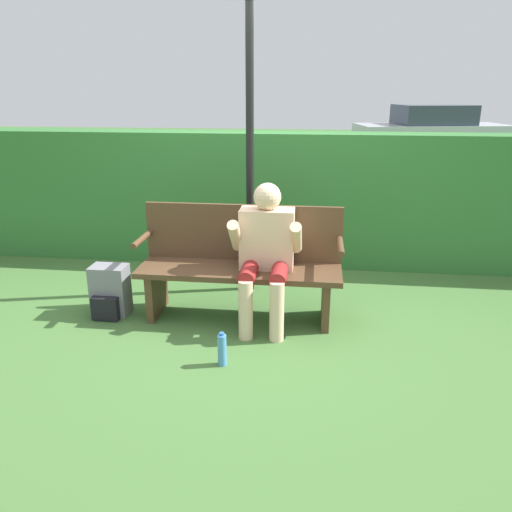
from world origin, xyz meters
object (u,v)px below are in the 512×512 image
object	(u,v)px
signpost	(250,123)
backpack	(110,292)
park_bench	(241,263)
person_seated	(266,248)
water_bottle	(222,350)
parked_car	(431,131)

from	to	relation	value
signpost	backpack	bearing A→B (deg)	-147.29
park_bench	person_seated	distance (m)	0.31
water_bottle	parked_car	world-z (taller)	parked_car
backpack	park_bench	bearing A→B (deg)	7.50
person_seated	parked_car	xyz separation A→B (m)	(3.61, 11.55, 0.01)
person_seated	signpost	bearing A→B (deg)	107.60
park_bench	person_seated	xyz separation A→B (m)	(0.22, -0.12, 0.18)
parked_car	signpost	bearing A→B (deg)	-121.20
park_bench	person_seated	size ratio (longest dim) A/B	1.46
signpost	parked_car	distance (m)	11.56
person_seated	water_bottle	xyz separation A→B (m)	(-0.23, -0.72, -0.52)
person_seated	parked_car	size ratio (longest dim) A/B	0.25
signpost	parked_car	xyz separation A→B (m)	(3.83, 10.87, -0.90)
person_seated	signpost	world-z (taller)	signpost
park_bench	backpack	distance (m)	1.13
park_bench	parked_car	xyz separation A→B (m)	(3.83, 11.43, 0.19)
park_bench	parked_car	world-z (taller)	parked_car
park_bench	person_seated	world-z (taller)	person_seated
water_bottle	backpack	bearing A→B (deg)	147.45
park_bench	parked_car	distance (m)	12.06
signpost	water_bottle	bearing A→B (deg)	-90.43
backpack	parked_car	size ratio (longest dim) A/B	0.10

